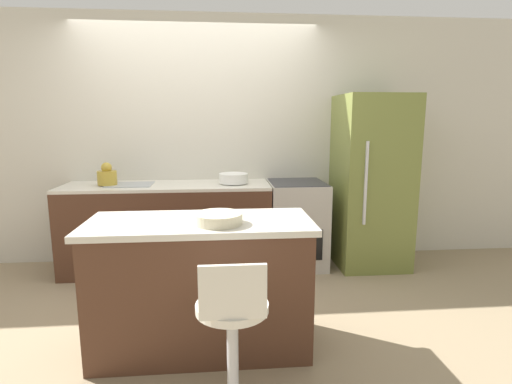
{
  "coord_description": "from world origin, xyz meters",
  "views": [
    {
      "loc": [
        0.23,
        -3.68,
        1.52
      ],
      "look_at": [
        0.53,
        -0.42,
        0.93
      ],
      "focal_mm": 28.0,
      "sensor_mm": 36.0,
      "label": 1
    }
  ],
  "objects_px": {
    "refrigerator": "(371,182)",
    "stool_chair": "(233,338)",
    "kettle": "(107,176)",
    "mixing_bowl": "(234,178)",
    "oven_range": "(296,224)"
  },
  "relations": [
    {
      "from": "refrigerator",
      "to": "stool_chair",
      "type": "bearing_deg",
      "value": -125.44
    },
    {
      "from": "oven_range",
      "to": "mixing_bowl",
      "type": "distance_m",
      "value": 0.82
    },
    {
      "from": "refrigerator",
      "to": "mixing_bowl",
      "type": "relative_size",
      "value": 6.1
    },
    {
      "from": "kettle",
      "to": "mixing_bowl",
      "type": "height_order",
      "value": "kettle"
    },
    {
      "from": "stool_chair",
      "to": "mixing_bowl",
      "type": "distance_m",
      "value": 2.21
    },
    {
      "from": "kettle",
      "to": "mixing_bowl",
      "type": "distance_m",
      "value": 1.24
    },
    {
      "from": "refrigerator",
      "to": "stool_chair",
      "type": "xyz_separation_m",
      "value": [
        -1.51,
        -2.12,
        -0.45
      ]
    },
    {
      "from": "refrigerator",
      "to": "kettle",
      "type": "height_order",
      "value": "refrigerator"
    },
    {
      "from": "stool_chair",
      "to": "kettle",
      "type": "distance_m",
      "value": 2.5
    },
    {
      "from": "oven_range",
      "to": "kettle",
      "type": "distance_m",
      "value": 1.97
    },
    {
      "from": "oven_range",
      "to": "kettle",
      "type": "xyz_separation_m",
      "value": [
        -1.9,
        -0.01,
        0.53
      ]
    },
    {
      "from": "kettle",
      "to": "stool_chair",
      "type": "bearing_deg",
      "value": -61.65
    },
    {
      "from": "oven_range",
      "to": "refrigerator",
      "type": "xyz_separation_m",
      "value": [
        0.77,
        -0.04,
        0.44
      ]
    },
    {
      "from": "stool_chair",
      "to": "refrigerator",
      "type": "bearing_deg",
      "value": 54.56
    },
    {
      "from": "refrigerator",
      "to": "mixing_bowl",
      "type": "distance_m",
      "value": 1.43
    }
  ]
}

